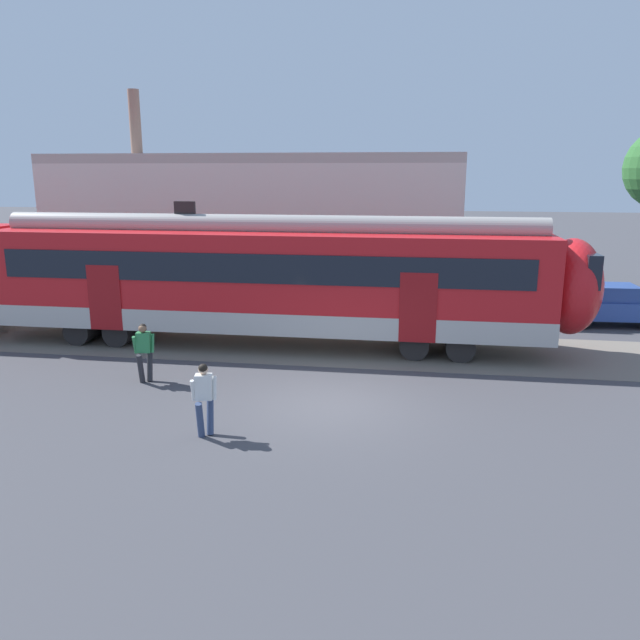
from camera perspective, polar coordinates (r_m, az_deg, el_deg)
ground_plane at (r=15.74m, az=0.95°, el=-7.73°), size 160.00×160.00×0.00m
pedestrian_green at (r=17.74m, az=-15.78°, el=-2.42°), size 0.54×0.68×1.67m
pedestrian_white at (r=13.86m, az=-10.55°, el=-6.72°), size 0.54×0.68×1.67m
parked_car_blue at (r=25.94m, az=25.10°, el=1.27°), size 4.06×1.87×1.54m
background_building at (r=28.44m, az=-5.97°, el=8.38°), size 17.94×5.00×9.20m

